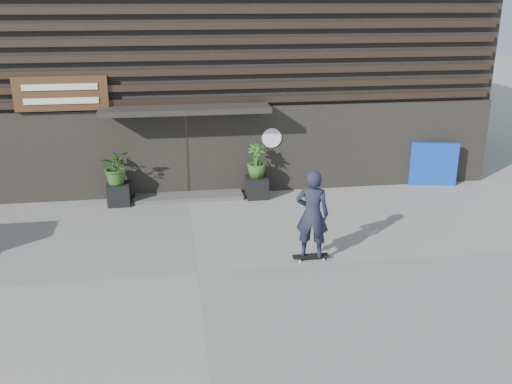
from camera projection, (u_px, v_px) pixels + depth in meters
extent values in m
plane|color=gray|center=(198.00, 273.00, 11.52)|extent=(80.00, 80.00, 0.00)
cube|color=#484846|center=(189.00, 196.00, 15.80)|extent=(3.00, 0.80, 0.12)
cube|color=black|center=(119.00, 194.00, 15.26)|extent=(0.60, 0.60, 0.60)
imported|color=#2D591E|center=(117.00, 166.00, 15.01)|extent=(0.86, 0.75, 0.96)
cube|color=black|center=(257.00, 187.00, 15.80)|extent=(0.60, 0.60, 0.60)
imported|color=#2D591E|center=(257.00, 161.00, 15.54)|extent=(0.54, 0.54, 0.96)
cube|color=#0D35AA|center=(433.00, 164.00, 16.72)|extent=(1.39, 0.41, 1.31)
cube|color=black|center=(179.00, 39.00, 19.54)|extent=(18.00, 10.00, 8.00)
cube|color=black|center=(187.00, 152.00, 15.72)|extent=(18.00, 0.12, 2.50)
cube|color=#38281E|center=(185.00, 101.00, 15.19)|extent=(17.60, 0.08, 0.18)
cube|color=#38281E|center=(184.00, 87.00, 15.06)|extent=(17.60, 0.08, 0.18)
cube|color=#38281E|center=(184.00, 72.00, 14.93)|extent=(17.60, 0.08, 0.18)
cube|color=#38281E|center=(183.00, 57.00, 14.80)|extent=(17.60, 0.08, 0.18)
cube|color=#38281E|center=(182.00, 42.00, 14.67)|extent=(17.60, 0.08, 0.18)
cube|color=#38281E|center=(182.00, 26.00, 14.54)|extent=(17.60, 0.08, 0.18)
cube|color=#38281E|center=(181.00, 10.00, 14.41)|extent=(17.60, 0.08, 0.18)
cube|color=black|center=(186.00, 109.00, 14.88)|extent=(4.50, 1.00, 0.15)
cube|color=black|center=(187.00, 154.00, 15.90)|extent=(2.40, 0.30, 2.30)
cube|color=#38281E|center=(187.00, 156.00, 15.74)|extent=(0.06, 0.10, 2.30)
cube|color=#472B19|center=(61.00, 94.00, 14.56)|extent=(2.40, 0.10, 0.90)
cube|color=beige|center=(60.00, 87.00, 14.44)|extent=(1.90, 0.02, 0.16)
cube|color=beige|center=(61.00, 101.00, 14.56)|extent=(1.90, 0.02, 0.16)
cylinder|color=white|center=(272.00, 138.00, 15.87)|extent=(0.56, 0.03, 0.56)
cube|color=black|center=(311.00, 256.00, 12.10)|extent=(0.78, 0.20, 0.02)
cylinder|color=#B6B6B1|center=(300.00, 261.00, 11.99)|extent=(0.06, 0.03, 0.06)
cylinder|color=#A7A6A2|center=(298.00, 257.00, 12.18)|extent=(0.06, 0.03, 0.06)
cylinder|color=#B4B4AF|center=(323.00, 260.00, 12.07)|extent=(0.06, 0.03, 0.06)
cylinder|color=#ABABA6|center=(321.00, 256.00, 12.25)|extent=(0.06, 0.03, 0.06)
imported|color=black|center=(312.00, 214.00, 11.78)|extent=(0.82, 0.68, 1.93)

